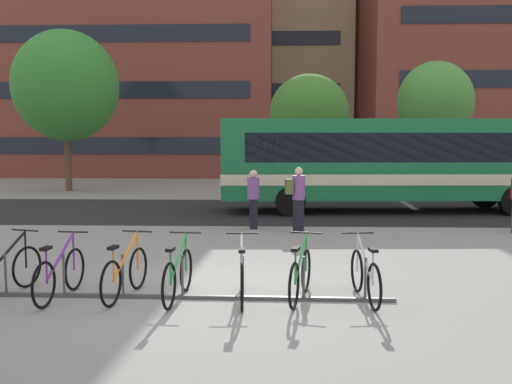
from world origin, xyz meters
The scene contains 18 objects.
ground centered at (0.00, 0.00, 0.00)m, with size 200.00×200.00×0.00m, color gray.
bus_lane_asphalt centered at (0.00, 10.41, 0.00)m, with size 80.00×7.20×0.01m, color #232326.
city_bus centered at (5.15, 10.42, 1.78)m, with size 12.14×3.20×3.20m.
bike_rack centered at (-0.97, -0.61, 0.09)m, with size 7.57×0.20×0.70m.
parked_bicycle_black_1 centered at (-3.37, -0.52, 0.38)m, with size 0.63×1.68×0.99m.
parked_bicycle_purple_2 centered at (-2.41, -0.67, 0.38)m, with size 0.52×1.72×0.99m.
parked_bicycle_orange_3 centered at (-1.41, -0.57, 0.38)m, with size 0.52×1.71×0.99m.
parked_bicycle_green_4 centered at (-0.55, -0.67, 0.38)m, with size 0.52×1.72×0.99m.
parked_bicycle_silver_5 centered at (0.44, -0.70, 0.38)m, with size 0.52×1.72×0.99m.
parked_bicycle_green_6 centered at (1.35, -0.59, 0.38)m, with size 0.58×1.69×0.99m.
parked_bicycle_silver_7 centered at (2.35, -0.61, 0.38)m, with size 0.52×1.72×0.99m.
commuter_red_pack_0 centered at (0.32, 6.44, 0.96)m, with size 0.38×0.56×1.66m.
commuter_olive_pack_1 centered at (1.53, 5.78, 1.02)m, with size 0.57×0.41×1.77m.
street_tree_0 centered at (-9.35, 17.99, 5.16)m, with size 5.09×5.09×7.86m.
street_tree_1 centered at (8.47, 17.67, 4.30)m, with size 3.55×3.55×6.22m.
street_tree_2 centered at (2.47, 16.71, 3.79)m, with size 3.63×3.63×5.54m.
building_left_wing centered at (-10.62, 32.54, 10.87)m, with size 22.44×10.75×21.75m.
building_centre_block centered at (-2.44, 40.62, 8.02)m, with size 18.95×11.57×16.04m.
Camera 1 is at (0.97, -9.05, 2.47)m, focal length 38.83 mm.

